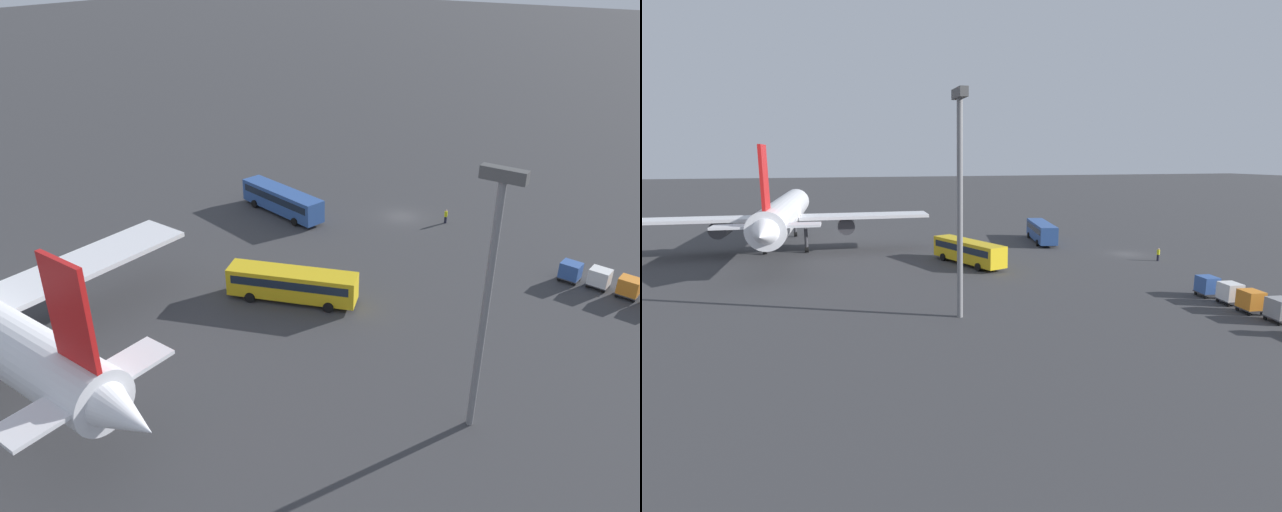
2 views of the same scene
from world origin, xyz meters
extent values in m
plane|color=#38383A|center=(0.00, 0.00, 0.00)|extent=(600.00, 600.00, 0.00)
cone|color=silver|center=(-5.85, 48.14, 5.77)|extent=(5.90, 4.18, 3.99)
cube|color=silver|center=(13.09, 36.08, 5.21)|extent=(5.82, 18.57, 0.44)
cube|color=red|center=(-2.52, 48.03, 11.54)|extent=(4.01, 0.49, 7.10)
cube|color=silver|center=(-2.92, 48.04, 6.21)|extent=(3.19, 11.62, 0.28)
cylinder|color=#38383D|center=(14.38, 38.80, 3.77)|extent=(4.88, 2.60, 2.44)
cylinder|color=#38383D|center=(13.38, 44.61, 1.77)|extent=(0.50, 0.50, 3.55)
cylinder|color=black|center=(13.38, 44.61, 0.45)|extent=(0.92, 0.53, 0.90)
cube|color=#2D5199|center=(13.03, 7.61, 1.82)|extent=(13.07, 5.51, 2.75)
cube|color=#192333|center=(13.03, 7.61, 2.30)|extent=(12.08, 5.31, 0.88)
cylinder|color=black|center=(17.21, 8.09, 0.50)|extent=(1.04, 0.52, 1.00)
cylinder|color=black|center=(16.57, 5.34, 0.50)|extent=(1.04, 0.52, 1.00)
cylinder|color=black|center=(9.48, 9.87, 0.50)|extent=(1.04, 0.52, 1.00)
cylinder|color=black|center=(8.85, 7.12, 0.50)|extent=(1.04, 0.52, 1.00)
cube|color=gold|center=(-0.73, 24.08, 1.78)|extent=(12.55, 6.88, 2.66)
cube|color=#192333|center=(-0.73, 24.08, 2.24)|extent=(11.63, 6.57, 0.85)
cylinder|color=black|center=(2.38, 26.74, 0.50)|extent=(1.04, 0.63, 1.00)
cylinder|color=black|center=(3.36, 24.12, 0.50)|extent=(1.04, 0.63, 1.00)
cylinder|color=black|center=(-4.82, 24.03, 0.50)|extent=(1.04, 0.63, 1.00)
cylinder|color=black|center=(-3.83, 21.41, 0.50)|extent=(1.04, 0.63, 1.00)
cylinder|color=#1E1E2D|center=(-5.32, -1.20, 0.42)|extent=(0.32, 0.32, 0.85)
cylinder|color=yellow|center=(-5.32, -1.20, 1.18)|extent=(0.38, 0.38, 0.65)
sphere|color=tan|center=(-5.32, -1.20, 1.62)|extent=(0.24, 0.24, 0.24)
cube|color=#38383D|center=(-27.28, 5.49, 0.41)|extent=(2.17, 1.89, 0.10)
cube|color=orange|center=(-27.28, 5.49, 1.26)|extent=(2.06, 1.80, 1.60)
cylinder|color=black|center=(-26.45, 6.04, 0.18)|extent=(0.37, 0.16, 0.36)
cylinder|color=black|center=(-26.59, 4.77, 0.18)|extent=(0.37, 0.16, 0.36)
cylinder|color=black|center=(-27.97, 6.21, 0.18)|extent=(0.37, 0.16, 0.36)
cylinder|color=black|center=(-28.10, 4.94, 0.18)|extent=(0.37, 0.16, 0.36)
cube|color=#38383D|center=(-24.52, 5.15, 0.41)|extent=(2.17, 1.89, 0.10)
cube|color=silver|center=(-24.52, 5.15, 1.26)|extent=(2.06, 1.80, 1.60)
cylinder|color=black|center=(-23.69, 5.70, 0.18)|extent=(0.37, 0.16, 0.36)
cylinder|color=black|center=(-23.83, 4.43, 0.18)|extent=(0.37, 0.16, 0.36)
cylinder|color=black|center=(-25.20, 5.86, 0.18)|extent=(0.37, 0.16, 0.36)
cylinder|color=black|center=(-25.34, 4.59, 0.18)|extent=(0.37, 0.16, 0.36)
cube|color=#38383D|center=(-21.76, 5.32, 0.41)|extent=(2.17, 1.89, 0.10)
cube|color=#33569E|center=(-21.76, 5.32, 1.26)|extent=(2.06, 1.80, 1.60)
cylinder|color=black|center=(-20.93, 5.88, 0.18)|extent=(0.37, 0.16, 0.36)
cylinder|color=black|center=(-21.07, 4.60, 0.18)|extent=(0.37, 0.16, 0.36)
cylinder|color=black|center=(-22.44, 6.04, 0.18)|extent=(0.37, 0.16, 0.36)
cylinder|color=black|center=(-22.58, 4.77, 0.18)|extent=(0.37, 0.16, 0.36)
cylinder|color=slate|center=(-21.46, 30.82, 9.18)|extent=(0.50, 0.50, 18.36)
cube|color=#4C4C4C|center=(-21.46, 30.82, 18.76)|extent=(2.80, 0.70, 0.80)
camera|label=1|loc=(-31.95, 65.33, 30.89)|focal=35.00mm
camera|label=2|loc=(-61.75, 41.72, 13.71)|focal=28.00mm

